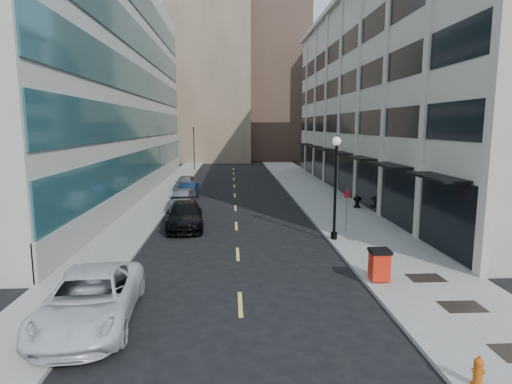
{
  "coord_description": "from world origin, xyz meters",
  "views": [
    {
      "loc": [
        -0.27,
        -12.44,
        6.3
      ],
      "look_at": [
        1.17,
        12.59,
        2.39
      ],
      "focal_mm": 30.0,
      "sensor_mm": 36.0,
      "label": 1
    }
  ],
  "objects": [
    {
      "name": "fire_hydrant",
      "position": [
        5.53,
        -3.41,
        0.53
      ],
      "size": [
        0.31,
        0.31,
        0.77
      ],
      "rotation": [
        0.0,
        0.0,
        -0.35
      ],
      "color": "#CA560E",
      "rests_on": "sidewalk_right"
    },
    {
      "name": "car_black_pickup",
      "position": [
        -3.2,
        13.72,
        0.79
      ],
      "size": [
        2.73,
        5.66,
        1.59
      ],
      "primitive_type": "imported",
      "rotation": [
        0.0,
        0.0,
        0.09
      ],
      "color": "black",
      "rests_on": "ground"
    },
    {
      "name": "skyline_tan_far",
      "position": [
        -14.0,
        78.0,
        11.0
      ],
      "size": [
        12.0,
        14.0,
        22.0
      ],
      "primitive_type": "cube",
      "color": "#9C8266",
      "rests_on": "ground"
    },
    {
      "name": "car_grey_sedan",
      "position": [
        -4.8,
        29.23,
        0.74
      ],
      "size": [
        2.07,
        4.48,
        1.49
      ],
      "primitive_type": "imported",
      "rotation": [
        0.0,
        0.0,
        -0.07
      ],
      "color": "slate",
      "rests_on": "ground"
    },
    {
      "name": "sidewalk_right",
      "position": [
        7.5,
        20.0,
        0.07
      ],
      "size": [
        5.0,
        80.0,
        0.15
      ],
      "primitive_type": "cube",
      "color": "gray",
      "rests_on": "ground"
    },
    {
      "name": "trash_bin",
      "position": [
        5.58,
        3.63,
        0.84
      ],
      "size": [
        0.81,
        0.9,
        1.29
      ],
      "rotation": [
        0.0,
        0.0,
        -0.02
      ],
      "color": "red",
      "rests_on": "sidewalk_right"
    },
    {
      "name": "lamppost",
      "position": [
        5.3,
        10.01,
        3.49
      ],
      "size": [
        0.47,
        0.47,
        5.69
      ],
      "color": "black",
      "rests_on": "sidewalk_right"
    },
    {
      "name": "building_right",
      "position": [
        16.94,
        26.99,
        8.99
      ],
      "size": [
        15.3,
        46.5,
        18.25
      ],
      "color": "beige",
      "rests_on": "ground"
    },
    {
      "name": "grate_far",
      "position": [
        7.6,
        3.8,
        0.15
      ],
      "size": [
        1.4,
        1.0,
        0.01
      ],
      "primitive_type": "cube",
      "color": "black",
      "rests_on": "sidewalk_right"
    },
    {
      "name": "grate_mid",
      "position": [
        7.6,
        1.0,
        0.15
      ],
      "size": [
        1.4,
        1.0,
        0.01
      ],
      "primitive_type": "cube",
      "color": "black",
      "rests_on": "sidewalk_right"
    },
    {
      "name": "sidewalk_left",
      "position": [
        -6.5,
        20.0,
        0.07
      ],
      "size": [
        3.0,
        80.0,
        0.15
      ],
      "primitive_type": "cube",
      "color": "gray",
      "rests_on": "ground"
    },
    {
      "name": "skyline_brown",
      "position": [
        8.0,
        72.0,
        17.0
      ],
      "size": [
        12.0,
        16.0,
        34.0
      ],
      "primitive_type": "cube",
      "color": "brown",
      "rests_on": "ground"
    },
    {
      "name": "building_left",
      "position": [
        -15.95,
        27.0,
        9.99
      ],
      "size": [
        16.14,
        46.0,
        20.0
      ],
      "color": "beige",
      "rests_on": "ground"
    },
    {
      "name": "car_white_van",
      "position": [
        -4.8,
        0.77,
        0.82
      ],
      "size": [
        3.14,
        6.1,
        1.65
      ],
      "primitive_type": "imported",
      "rotation": [
        0.0,
        0.0,
        0.07
      ],
      "color": "silver",
      "rests_on": "ground"
    },
    {
      "name": "traffic_signal",
      "position": [
        -5.5,
        48.0,
        5.72
      ],
      "size": [
        0.66,
        0.66,
        6.98
      ],
      "color": "black",
      "rests_on": "ground"
    },
    {
      "name": "urn_planter",
      "position": [
        9.22,
        18.92,
        0.68
      ],
      "size": [
        0.63,
        0.63,
        0.88
      ],
      "rotation": [
        0.0,
        0.0,
        -0.25
      ],
      "color": "black",
      "rests_on": "sidewalk_right"
    },
    {
      "name": "sign_post",
      "position": [
        6.4,
        11.65,
        1.8
      ],
      "size": [
        0.29,
        0.13,
        2.58
      ],
      "rotation": [
        0.0,
        0.0,
        0.33
      ],
      "color": "slate",
      "rests_on": "sidewalk_right"
    },
    {
      "name": "skyline_stone",
      "position": [
        18.0,
        66.0,
        10.0
      ],
      "size": [
        10.0,
        14.0,
        20.0
      ],
      "primitive_type": "cube",
      "color": "beige",
      "rests_on": "ground"
    },
    {
      "name": "skyline_tan_near",
      "position": [
        -4.0,
        68.0,
        14.0
      ],
      "size": [
        14.0,
        18.0,
        28.0
      ],
      "primitive_type": "cube",
      "color": "#9C8266",
      "rests_on": "ground"
    },
    {
      "name": "car_silver_sedan",
      "position": [
        -4.07,
        19.97,
        0.77
      ],
      "size": [
        2.05,
        4.61,
        1.54
      ],
      "primitive_type": "imported",
      "rotation": [
        0.0,
        0.0,
        -0.05
      ],
      "color": "#94969C",
      "rests_on": "ground"
    },
    {
      "name": "car_blue_sedan",
      "position": [
        -4.09,
        24.64,
        0.68
      ],
      "size": [
        1.73,
        4.21,
        1.36
      ],
      "primitive_type": "imported",
      "rotation": [
        0.0,
        0.0,
        -0.07
      ],
      "color": "#112241",
      "rests_on": "ground"
    },
    {
      "name": "road_centerline",
      "position": [
        0.0,
        17.0,
        0.01
      ],
      "size": [
        0.15,
        68.2,
        0.01
      ],
      "color": "#D8CC4C",
      "rests_on": "ground"
    },
    {
      "name": "ground",
      "position": [
        0.0,
        0.0,
        0.0
      ],
      "size": [
        160.0,
        160.0,
        0.0
      ],
      "primitive_type": "plane",
      "color": "black",
      "rests_on": "ground"
    }
  ]
}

